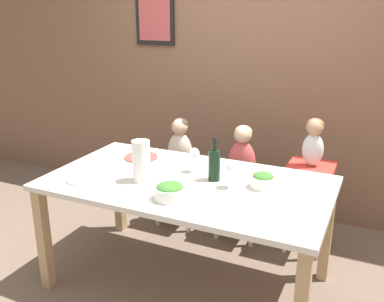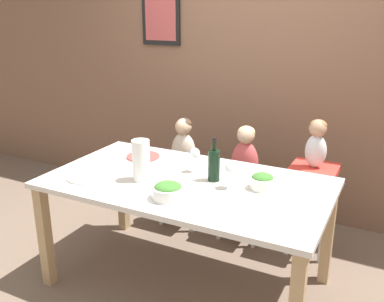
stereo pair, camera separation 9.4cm
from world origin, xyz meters
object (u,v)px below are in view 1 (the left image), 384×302
Objects in this scene: chair_far_left at (180,180)px; wine_glass_near at (232,169)px; chair_right_highchair at (309,184)px; wine_glass_far at (194,154)px; chair_far_center at (241,191)px; wine_bottle at (214,164)px; salad_bowl_small at (263,180)px; person_child_left at (180,146)px; dinner_plate_back_left at (141,157)px; salad_bowl_large at (170,191)px; paper_towel_roll at (141,161)px; person_child_center at (242,154)px; dinner_plate_front_left at (85,178)px; person_baby_right at (314,139)px.

wine_glass_near is at bearing -46.52° from chair_far_left.
chair_right_highchair is 4.10× the size of wine_glass_far.
wine_bottle is (0.04, -0.71, 0.48)m from chair_far_center.
wine_bottle is 1.85× the size of salad_bowl_small.
chair_right_highchair is at bearing -0.05° from person_child_left.
chair_right_highchair is at bearing 24.96° from dinner_plate_back_left.
chair_far_center is 1.17m from salad_bowl_large.
paper_towel_roll is at bearing -166.33° from wine_glass_near.
person_child_center is 0.82m from dinner_plate_back_left.
salad_bowl_small is at bearing -62.48° from chair_far_center.
person_child_left is at bearing 123.68° from wine_glass_far.
wine_bottle is at bearing -177.60° from salad_bowl_small.
wine_glass_far is 0.46m from salad_bowl_large.
wine_bottle reaches higher than dinner_plate_front_left.
wine_glass_far is at bearing 155.60° from wine_bottle.
person_child_center is 1.01m from paper_towel_roll.
person_baby_right is 0.73m from salad_bowl_small.
chair_right_highchair is at bearing 42.95° from wine_glass_far.
wine_glass_near is (0.19, -0.78, 0.18)m from person_child_center.
dinner_plate_back_left is at bearing 162.95° from wine_glass_near.
salad_bowl_small is (-0.18, -0.70, -0.09)m from person_baby_right.
salad_bowl_large is (-0.27, -0.30, -0.08)m from wine_glass_near.
salad_bowl_small is 0.62× the size of dinner_plate_front_left.
wine_glass_near is at bearing -26.29° from wine_bottle.
salad_bowl_large reaches higher than dinner_plate_back_left.
chair_right_highchair is at bearing 0.00° from chair_far_left.
chair_far_center is 0.95m from wine_glass_near.
paper_towel_roll is (0.18, -0.92, 0.51)m from chair_far_left.
chair_right_highchair is (0.54, 0.00, 0.16)m from chair_far_center.
salad_bowl_large is 0.64m from dinner_plate_front_left.
chair_far_left is 1.23m from salad_bowl_small.
person_child_center is at bearing 78.00° from wine_glass_far.
chair_far_left is 0.66× the size of chair_right_highchair.
dinner_plate_back_left is at bearing -95.95° from chair_far_left.
wine_glass_near is at bearing 13.67° from paper_towel_roll.
chair_far_left is 2.72× the size of wine_glass_far.
dinner_plate_back_left is (-0.61, -0.54, 0.38)m from chair_far_center.
person_baby_right is 0.86m from wine_glass_near.
wine_bottle is (0.04, -0.71, 0.16)m from person_child_center.
wine_bottle reaches higher than dinner_plate_back_left.
wine_glass_far reaches higher than salad_bowl_large.
person_baby_right reaches higher than salad_bowl_large.
chair_far_left is at bearing 84.05° from dinner_plate_back_left.
dinner_plate_back_left is at bearing 134.07° from salad_bowl_large.
chair_far_left is 1.22m from person_baby_right.
wine_glass_near is at bearing -76.61° from person_child_center.
wine_glass_near is at bearing -25.24° from wine_glass_far.
chair_far_left is at bearing 180.00° from chair_right_highchair.
wine_glass_far is 0.69× the size of dinner_plate_back_left.
wine_bottle is 1.68× the size of wine_glass_near.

